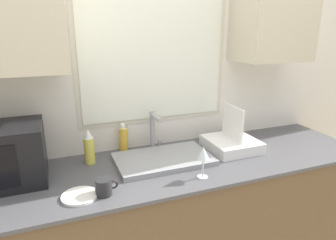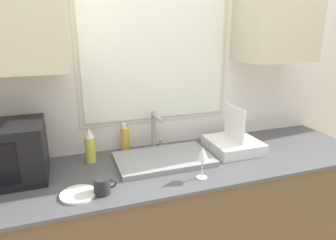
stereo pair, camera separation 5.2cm
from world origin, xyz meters
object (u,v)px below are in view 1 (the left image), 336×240
Objects in this scene: dish_rack at (231,143)px; spray_bottle at (89,147)px; mug_near_sink at (104,187)px; wine_glass at (203,154)px; faucet at (154,128)px; soap_bottle at (124,139)px.

dish_rack is 0.90m from spray_bottle.
mug_near_sink is (-0.87, -0.26, -0.01)m from dish_rack.
spray_bottle is at bearing 172.14° from dish_rack.
mug_near_sink is at bearing 178.37° from wine_glass.
faucet reaches higher than mug_near_sink.
mug_near_sink is at bearing -87.48° from spray_bottle.
faucet is 0.46m from wine_glass.
faucet reaches higher than wine_glass.
spray_bottle is 1.90× the size of mug_near_sink.
soap_bottle is (-0.19, 0.05, -0.07)m from faucet.
spray_bottle is 0.24m from soap_bottle.
faucet is 0.51m from dish_rack.
mug_near_sink is 0.63× the size of wine_glass.
mug_near_sink is at bearing -133.03° from faucet.
dish_rack reaches higher than mug_near_sink.
wine_glass is at bearing -36.66° from spray_bottle.
soap_bottle reaches higher than mug_near_sink.
dish_rack is 2.87× the size of mug_near_sink.
dish_rack is at bearing 16.61° from mug_near_sink.
faucet is at bearing 105.36° from wine_glass.
soap_bottle is 1.70× the size of mug_near_sink.
wine_glass is (0.53, -0.40, 0.03)m from spray_bottle.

